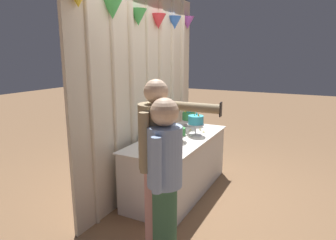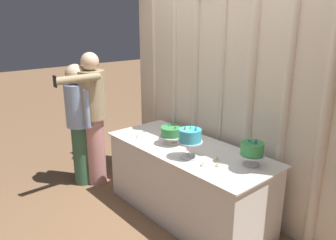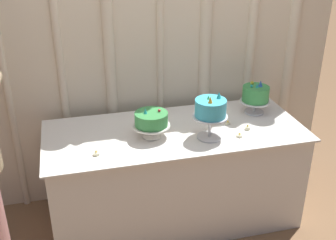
% 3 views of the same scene
% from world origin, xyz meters
% --- Properties ---
extents(ground_plane, '(24.00, 24.00, 0.00)m').
position_xyz_m(ground_plane, '(0.00, 0.00, 0.00)').
color(ground_plane, '#846042').
extents(draped_curtain, '(2.92, 0.22, 2.75)m').
position_xyz_m(draped_curtain, '(0.05, 0.59, 1.49)').
color(draped_curtain, beige).
rests_on(draped_curtain, ground_plane).
extents(cake_table, '(1.86, 0.79, 0.77)m').
position_xyz_m(cake_table, '(0.00, 0.10, 0.39)').
color(cake_table, white).
rests_on(cake_table, ground_plane).
extents(cake_display_leftmost, '(0.26, 0.26, 0.22)m').
position_xyz_m(cake_display_leftmost, '(-0.19, 0.04, 0.90)').
color(cake_display_leftmost, silver).
rests_on(cake_display_leftmost, cake_table).
extents(cake_display_center, '(0.24, 0.24, 0.33)m').
position_xyz_m(cake_display_center, '(0.20, -0.07, 0.98)').
color(cake_display_center, silver).
rests_on(cake_display_center, cake_table).
extents(cake_display_rightmost, '(0.23, 0.23, 0.26)m').
position_xyz_m(cake_display_rightmost, '(0.68, 0.24, 0.92)').
color(cake_display_rightmost, silver).
rests_on(cake_display_rightmost, cake_table).
extents(tealight_far_left, '(0.04, 0.04, 0.03)m').
position_xyz_m(tealight_far_left, '(-0.58, -0.12, 0.78)').
color(tealight_far_left, beige).
rests_on(tealight_far_left, cake_table).
extents(tealight_near_left, '(0.04, 0.04, 0.03)m').
position_xyz_m(tealight_near_left, '(0.40, 0.09, 0.78)').
color(tealight_near_left, beige).
rests_on(tealight_near_left, cake_table).
extents(tealight_near_right, '(0.04, 0.04, 0.03)m').
position_xyz_m(tealight_near_right, '(0.41, -0.11, 0.78)').
color(tealight_near_right, beige).
rests_on(tealight_near_right, cake_table).
extents(tealight_far_right, '(0.04, 0.04, 0.04)m').
position_xyz_m(tealight_far_right, '(0.51, -0.02, 0.79)').
color(tealight_far_right, beige).
rests_on(tealight_far_right, cake_table).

